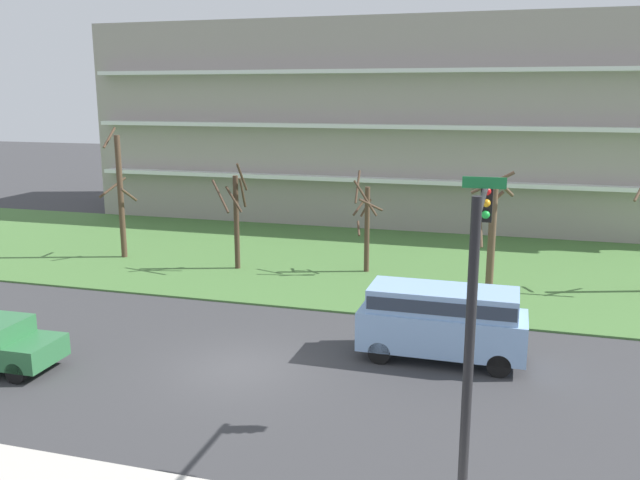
{
  "coord_description": "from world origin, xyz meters",
  "views": [
    {
      "loc": [
        7.7,
        -17.74,
        8.35
      ],
      "look_at": [
        0.87,
        6.0,
        2.86
      ],
      "focal_mm": 37.26,
      "sensor_mm": 36.0,
      "label": 1
    }
  ],
  "objects_px": {
    "traffic_signal_mast": "(476,290)",
    "tree_center": "(366,223)",
    "tree_left": "(236,216)",
    "van_blue_near_left": "(442,318)",
    "tree_right": "(491,229)",
    "tree_far_left": "(120,195)"
  },
  "relations": [
    {
      "from": "tree_left",
      "to": "traffic_signal_mast",
      "type": "relative_size",
      "value": 0.78
    },
    {
      "from": "van_blue_near_left",
      "to": "tree_center",
      "type": "bearing_deg",
      "value": -64.11
    },
    {
      "from": "tree_left",
      "to": "van_blue_near_left",
      "type": "xyz_separation_m",
      "value": [
        10.59,
        -8.36,
        -1.24
      ]
    },
    {
      "from": "tree_center",
      "to": "tree_right",
      "type": "bearing_deg",
      "value": -12.76
    },
    {
      "from": "tree_right",
      "to": "van_blue_near_left",
      "type": "height_order",
      "value": "tree_right"
    },
    {
      "from": "traffic_signal_mast",
      "to": "tree_center",
      "type": "bearing_deg",
      "value": 109.09
    },
    {
      "from": "tree_left",
      "to": "traffic_signal_mast",
      "type": "distance_m",
      "value": 19.79
    },
    {
      "from": "traffic_signal_mast",
      "to": "tree_far_left",
      "type": "bearing_deg",
      "value": 138.55
    },
    {
      "from": "tree_right",
      "to": "tree_left",
      "type": "bearing_deg",
      "value": 179.34
    },
    {
      "from": "traffic_signal_mast",
      "to": "tree_left",
      "type": "bearing_deg",
      "value": 127.1
    },
    {
      "from": "tree_right",
      "to": "van_blue_near_left",
      "type": "relative_size",
      "value": 0.98
    },
    {
      "from": "tree_center",
      "to": "van_blue_near_left",
      "type": "distance_m",
      "value": 10.6
    },
    {
      "from": "tree_far_left",
      "to": "tree_right",
      "type": "xyz_separation_m",
      "value": [
        18.29,
        -0.69,
        -0.6
      ]
    },
    {
      "from": "tree_left",
      "to": "traffic_signal_mast",
      "type": "xyz_separation_m",
      "value": [
        11.88,
        -15.71,
        1.93
      ]
    },
    {
      "from": "tree_center",
      "to": "van_blue_near_left",
      "type": "bearing_deg",
      "value": -64.49
    },
    {
      "from": "tree_left",
      "to": "tree_far_left",
      "type": "bearing_deg",
      "value": 175.13
    },
    {
      "from": "tree_far_left",
      "to": "tree_right",
      "type": "height_order",
      "value": "tree_far_left"
    },
    {
      "from": "tree_far_left",
      "to": "traffic_signal_mast",
      "type": "relative_size",
      "value": 1.0
    },
    {
      "from": "tree_far_left",
      "to": "van_blue_near_left",
      "type": "relative_size",
      "value": 1.28
    },
    {
      "from": "tree_center",
      "to": "traffic_signal_mast",
      "type": "height_order",
      "value": "traffic_signal_mast"
    },
    {
      "from": "tree_right",
      "to": "tree_center",
      "type": "bearing_deg",
      "value": 167.24
    },
    {
      "from": "tree_left",
      "to": "tree_center",
      "type": "bearing_deg",
      "value": 10.83
    }
  ]
}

